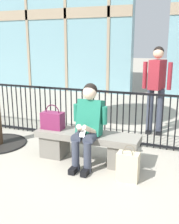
{
  "coord_description": "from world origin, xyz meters",
  "views": [
    {
      "loc": [
        1.42,
        -3.58,
        1.76
      ],
      "look_at": [
        0.0,
        0.1,
        0.75
      ],
      "focal_mm": 42.96,
      "sensor_mm": 36.0,
      "label": 1
    }
  ],
  "objects_px": {
    "handbag_on_bench": "(53,120)",
    "shopping_bag": "(128,166)",
    "bystander_at_railing": "(157,84)",
    "seated_person_with_phone": "(88,123)",
    "stone_bench": "(87,144)"
  },
  "relations": [
    {
      "from": "handbag_on_bench",
      "to": "shopping_bag",
      "type": "relative_size",
      "value": 0.83
    },
    {
      "from": "shopping_bag",
      "to": "handbag_on_bench",
      "type": "bearing_deg",
      "value": 163.83
    },
    {
      "from": "seated_person_with_phone",
      "to": "bystander_at_railing",
      "type": "height_order",
      "value": "bystander_at_railing"
    },
    {
      "from": "stone_bench",
      "to": "shopping_bag",
      "type": "relative_size",
      "value": 3.37
    },
    {
      "from": "handbag_on_bench",
      "to": "shopping_bag",
      "type": "bearing_deg",
      "value": -16.17
    },
    {
      "from": "seated_person_with_phone",
      "to": "handbag_on_bench",
      "type": "height_order",
      "value": "seated_person_with_phone"
    },
    {
      "from": "seated_person_with_phone",
      "to": "bystander_at_railing",
      "type": "bearing_deg",
      "value": 68.8
    },
    {
      "from": "handbag_on_bench",
      "to": "bystander_at_railing",
      "type": "xyz_separation_m",
      "value": [
        1.36,
        1.72,
        0.41
      ]
    },
    {
      "from": "seated_person_with_phone",
      "to": "bystander_at_railing",
      "type": "xyz_separation_m",
      "value": [
        0.71,
        1.84,
        0.35
      ]
    },
    {
      "from": "stone_bench",
      "to": "shopping_bag",
      "type": "xyz_separation_m",
      "value": [
        0.73,
        -0.39,
        -0.07
      ]
    },
    {
      "from": "seated_person_with_phone",
      "to": "bystander_at_railing",
      "type": "relative_size",
      "value": 0.71
    },
    {
      "from": "seated_person_with_phone",
      "to": "shopping_bag",
      "type": "height_order",
      "value": "seated_person_with_phone"
    },
    {
      "from": "handbag_on_bench",
      "to": "bystander_at_railing",
      "type": "relative_size",
      "value": 0.23
    },
    {
      "from": "handbag_on_bench",
      "to": "shopping_bag",
      "type": "distance_m",
      "value": 1.42
    },
    {
      "from": "shopping_bag",
      "to": "bystander_at_railing",
      "type": "distance_m",
      "value": 2.25
    }
  ]
}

